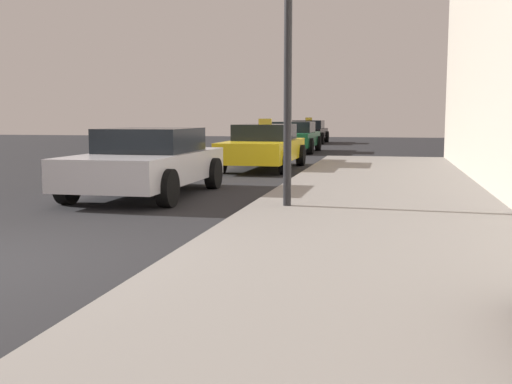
{
  "coord_description": "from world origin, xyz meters",
  "views": [
    {
      "loc": [
        4.1,
        -5.39,
        1.5
      ],
      "look_at": [
        2.91,
        0.14,
        0.8
      ],
      "focal_mm": 43.57,
      "sensor_mm": 36.0,
      "label": 1
    }
  ],
  "objects": [
    {
      "name": "sidewalk",
      "position": [
        4.0,
        0.0,
        0.07
      ],
      "size": [
        4.0,
        32.0,
        0.15
      ],
      "primitive_type": "cube",
      "color": "gray",
      "rests_on": "ground_plane"
    },
    {
      "name": "street_lamp",
      "position": [
        2.59,
        3.83,
        2.99
      ],
      "size": [
        0.36,
        0.36,
        4.13
      ],
      "color": "black",
      "rests_on": "sidewalk"
    },
    {
      "name": "car_silver",
      "position": [
        -0.38,
        5.65,
        0.65
      ],
      "size": [
        2.03,
        4.28,
        1.27
      ],
      "rotation": [
        0.0,
        0.0,
        3.14
      ],
      "color": "#B7B7BF",
      "rests_on": "ground_plane"
    },
    {
      "name": "car_yellow",
      "position": [
        0.59,
        11.92,
        0.65
      ],
      "size": [
        1.94,
        4.59,
        1.43
      ],
      "rotation": [
        0.0,
        0.0,
        3.14
      ],
      "color": "yellow",
      "rests_on": "ground_plane"
    },
    {
      "name": "car_green",
      "position": [
        0.13,
        20.43,
        0.65
      ],
      "size": [
        2.0,
        4.27,
        1.27
      ],
      "rotation": [
        0.0,
        0.0,
        3.14
      ],
      "color": "#196638",
      "rests_on": "ground_plane"
    },
    {
      "name": "car_black",
      "position": [
        -0.4,
        29.33,
        0.65
      ],
      "size": [
        2.03,
        4.16,
        1.43
      ],
      "rotation": [
        0.0,
        0.0,
        3.14
      ],
      "color": "black",
      "rests_on": "ground_plane"
    }
  ]
}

